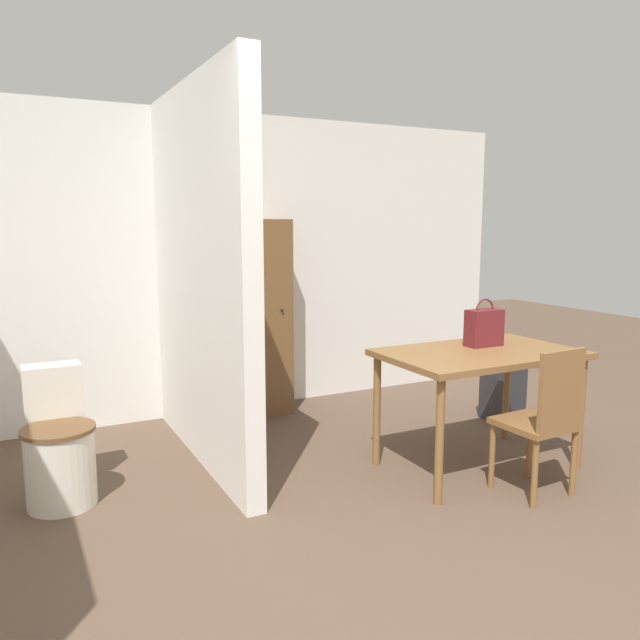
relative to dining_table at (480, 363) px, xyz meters
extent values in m
plane|color=brown|center=(-1.11, -1.23, -0.70)|extent=(16.00, 16.00, 0.00)
cube|color=white|center=(-1.11, 2.05, 0.55)|extent=(5.67, 0.12, 2.50)
cube|color=white|center=(-1.55, 0.99, 0.55)|extent=(0.12, 1.99, 2.50)
cube|color=brown|center=(0.00, 0.00, 0.06)|extent=(1.26, 0.79, 0.04)
cylinder|color=brown|center=(-0.57, -0.33, -0.33)|extent=(0.05, 0.05, 0.75)
cylinder|color=brown|center=(0.57, -0.33, -0.33)|extent=(0.05, 0.05, 0.75)
cylinder|color=brown|center=(-0.57, 0.33, -0.33)|extent=(0.05, 0.05, 0.75)
cylinder|color=brown|center=(0.57, 0.33, -0.33)|extent=(0.05, 0.05, 0.75)
cube|color=brown|center=(0.04, -0.45, -0.28)|extent=(0.41, 0.41, 0.04)
cube|color=brown|center=(0.04, -0.63, -0.03)|extent=(0.35, 0.05, 0.46)
cylinder|color=brown|center=(-0.14, -0.30, -0.50)|extent=(0.04, 0.04, 0.41)
cylinder|color=brown|center=(0.19, -0.28, -0.50)|extent=(0.04, 0.04, 0.41)
cylinder|color=brown|center=(-0.12, -0.62, -0.50)|extent=(0.04, 0.04, 0.41)
cylinder|color=brown|center=(0.21, -0.61, -0.50)|extent=(0.04, 0.04, 0.41)
cylinder|color=silver|center=(-2.50, 0.64, -0.48)|extent=(0.38, 0.38, 0.44)
cylinder|color=brown|center=(-2.50, 0.64, -0.25)|extent=(0.41, 0.41, 0.02)
cube|color=silver|center=(-2.50, 0.90, -0.10)|extent=(0.33, 0.18, 0.33)
cube|color=maroon|center=(0.13, 0.12, 0.21)|extent=(0.25, 0.12, 0.25)
torus|color=maroon|center=(0.13, 0.12, 0.33)|extent=(0.15, 0.01, 0.15)
cube|color=brown|center=(-0.83, 1.79, 0.11)|extent=(0.49, 0.36, 1.63)
sphere|color=black|center=(-0.70, 1.60, 0.19)|extent=(0.02, 0.02, 0.02)
cube|color=#2D2D33|center=(0.91, 0.72, -0.47)|extent=(0.32, 0.21, 0.47)
camera|label=1|loc=(-2.72, -3.04, 0.90)|focal=35.00mm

